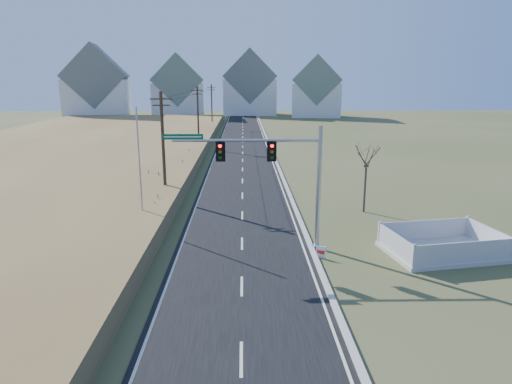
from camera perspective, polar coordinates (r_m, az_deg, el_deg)
name	(u,v)px	position (r m, az deg, el deg)	size (l,w,h in m)	color
ground	(242,271)	(24.67, -1.78, -9.80)	(260.00, 260.00, 0.00)	#444D25
road	(243,143)	(73.27, -1.68, 6.09)	(8.00, 180.00, 0.06)	black
curb	(269,143)	(73.37, 1.58, 6.15)	(0.30, 180.00, 0.18)	#B2AFA8
reed_marsh	(67,149)	(67.72, -22.52, 4.94)	(38.00, 110.00, 1.30)	olive
utility_pole_near	(163,145)	(38.53, -11.53, 5.79)	(1.80, 0.26, 9.00)	#422D1E
utility_pole_mid	(198,117)	(68.12, -7.26, 9.34)	(1.80, 0.26, 9.00)	#422D1E
utility_pole_far	(212,105)	(97.96, -5.55, 10.72)	(1.80, 0.26, 9.00)	#422D1E
condo_nw	(97,89)	(128.41, -19.30, 12.10)	(17.69, 13.38, 19.05)	silver
condo_nnw	(178,91)	(131.89, -9.71, 12.36)	(14.93, 11.17, 17.03)	silver
condo_n	(250,88)	(134.63, -0.80, 12.86)	(15.27, 10.20, 18.54)	silver
condo_ne	(316,91)	(128.19, 7.51, 12.35)	(14.12, 10.51, 16.52)	silver
traffic_signal_mast	(287,175)	(26.51, 3.84, 2.12)	(9.29, 0.63, 7.39)	#9EA0A5
fence_enclosure	(442,249)	(28.93, 22.21, -6.63)	(6.93, 5.29, 1.44)	#B7B5AD
open_sign	(321,252)	(26.42, 8.12, -7.43)	(0.52, 0.28, 0.69)	white
flagpole	(141,182)	(31.45, -14.23, 1.27)	(0.37, 0.37, 8.22)	#B7B5AD
bare_tree	(367,155)	(35.18, 13.69, 4.56)	(2.09, 2.09, 5.53)	#4C3F33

